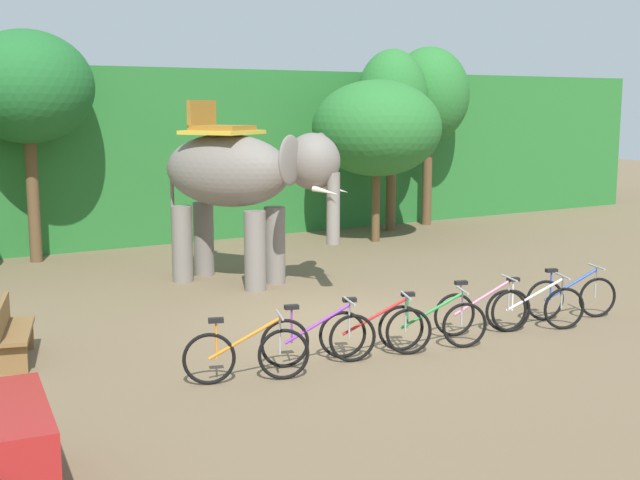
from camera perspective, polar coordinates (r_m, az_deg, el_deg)
ground_plane at (r=14.16m, az=2.01°, el=-5.77°), size 80.00×80.00×0.00m
foliage_hedge at (r=25.00m, az=-13.58°, el=5.92°), size 36.00×6.00×4.66m
tree_center_right at (r=20.46m, az=-19.55°, el=9.85°), size 3.05×3.05×5.40m
tree_left at (r=22.38m, az=3.93°, el=7.69°), size 3.48×3.48×4.36m
tree_right at (r=24.36m, az=5.00°, el=9.51°), size 2.08×2.08×5.29m
tree_center_left at (r=25.77m, az=7.52°, el=9.81°), size 2.46×2.46×5.44m
elephant at (r=17.00m, az=-5.48°, el=4.26°), size 3.25×4.03×3.78m
bike_orange at (r=11.18m, az=-5.10°, el=-7.86°), size 1.63×0.70×0.92m
bike_purple at (r=11.85m, az=-0.09°, el=-6.82°), size 1.66×0.63×0.92m
bike_red at (r=12.27m, az=3.85°, el=-6.28°), size 1.61×0.74×0.92m
bike_green at (r=12.70m, az=7.78°, el=-5.81°), size 1.61×0.75×0.92m
bike_pink at (r=13.67m, az=11.16°, el=-4.82°), size 1.66×0.63×0.92m
bike_white at (r=14.07m, az=14.61°, el=-4.54°), size 1.60×0.77×0.92m
bike_blue at (r=15.01m, az=16.93°, el=-3.79°), size 1.64×0.69×0.92m
wooden_bench at (r=12.78m, az=-20.49°, el=-5.80°), size 0.80×1.55×0.89m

